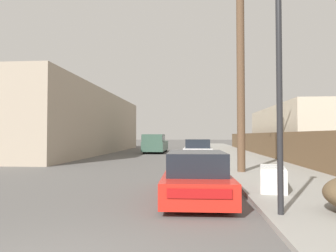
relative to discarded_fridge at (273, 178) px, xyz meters
The scene contains 11 objects.
sidewalk_curb 17.54m from the discarded_fridge, 86.00° to the left, with size 4.20×63.00×0.12m, color gray.
discarded_fridge is the anchor object (origin of this frame).
parked_sports_car_red 2.38m from the discarded_fridge, 160.62° to the right, with size 1.81×4.46×1.27m.
car_parked_mid 11.54m from the discarded_fridge, 100.15° to the left, with size 1.89×4.18×1.44m.
car_parked_far 20.08m from the discarded_fridge, 95.64° to the left, with size 1.97×4.34×1.27m.
pickup_truck 20.61m from the discarded_fridge, 107.01° to the left, with size 2.00×5.83×1.79m.
utility_pole 6.21m from the discarded_fridge, 93.12° to the left, with size 1.80×0.35×9.47m.
street_lamp 3.73m from the discarded_fridge, 101.31° to the right, with size 0.26×0.26×4.68m.
wooden_fence 14.72m from the discarded_fridge, 77.54° to the left, with size 0.08×39.58×1.78m, color brown.
building_left_block 23.55m from the discarded_fridge, 125.77° to the left, with size 7.00×25.06×5.76m, color tan.
building_right_house 18.10m from the discarded_fridge, 67.34° to the left, with size 6.00×14.10×4.04m, color beige.
Camera 1 is at (1.78, -3.02, 1.71)m, focal length 32.00 mm.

